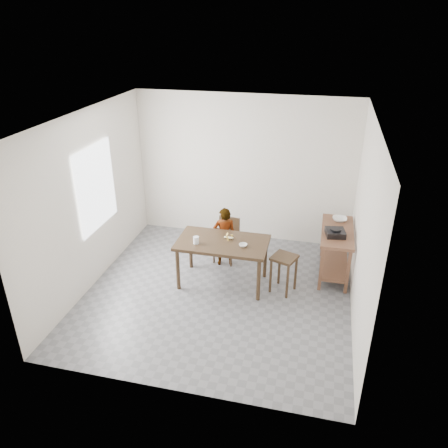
% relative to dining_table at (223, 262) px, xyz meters
% --- Properties ---
extents(floor, '(4.00, 4.00, 0.04)m').
position_rel_dining_table_xyz_m(floor, '(0.00, -0.30, -0.40)').
color(floor, slate).
rests_on(floor, ground).
extents(ceiling, '(4.00, 4.00, 0.04)m').
position_rel_dining_table_xyz_m(ceiling, '(0.00, -0.30, 2.35)').
color(ceiling, white).
rests_on(ceiling, wall_back).
extents(wall_back, '(4.00, 0.04, 2.70)m').
position_rel_dining_table_xyz_m(wall_back, '(0.00, 1.72, 0.98)').
color(wall_back, silver).
rests_on(wall_back, ground).
extents(wall_front, '(4.00, 0.04, 2.70)m').
position_rel_dining_table_xyz_m(wall_front, '(0.00, -2.32, 0.98)').
color(wall_front, silver).
rests_on(wall_front, ground).
extents(wall_left, '(0.04, 4.00, 2.70)m').
position_rel_dining_table_xyz_m(wall_left, '(-2.02, -0.30, 0.98)').
color(wall_left, silver).
rests_on(wall_left, ground).
extents(wall_right, '(0.04, 4.00, 2.70)m').
position_rel_dining_table_xyz_m(wall_right, '(2.02, -0.30, 0.98)').
color(wall_right, silver).
rests_on(wall_right, ground).
extents(window_pane, '(0.02, 1.10, 1.30)m').
position_rel_dining_table_xyz_m(window_pane, '(-1.97, -0.10, 1.12)').
color(window_pane, white).
rests_on(window_pane, wall_left).
extents(dining_table, '(1.40, 0.80, 0.75)m').
position_rel_dining_table_xyz_m(dining_table, '(0.00, 0.00, 0.00)').
color(dining_table, '#3A2919').
rests_on(dining_table, floor).
extents(prep_counter, '(0.50, 1.20, 0.80)m').
position_rel_dining_table_xyz_m(prep_counter, '(1.72, 0.70, 0.03)').
color(prep_counter, brown).
rests_on(prep_counter, floor).
extents(child, '(0.44, 0.36, 1.05)m').
position_rel_dining_table_xyz_m(child, '(-0.10, 0.57, 0.15)').
color(child, white).
rests_on(child, floor).
extents(dining_chair, '(0.42, 0.42, 0.77)m').
position_rel_dining_table_xyz_m(dining_chair, '(-0.11, 0.70, 0.01)').
color(dining_chair, '#3A2919').
rests_on(dining_chair, floor).
extents(stool, '(0.45, 0.45, 0.61)m').
position_rel_dining_table_xyz_m(stool, '(0.96, 0.00, -0.07)').
color(stool, '#3A2919').
rests_on(stool, floor).
extents(glass_tumbler, '(0.11, 0.11, 0.11)m').
position_rel_dining_table_xyz_m(glass_tumbler, '(-0.38, -0.16, 0.43)').
color(glass_tumbler, white).
rests_on(glass_tumbler, dining_table).
extents(small_bowl, '(0.13, 0.13, 0.04)m').
position_rel_dining_table_xyz_m(small_bowl, '(0.34, -0.08, 0.40)').
color(small_bowl, white).
rests_on(small_bowl, dining_table).
extents(banana, '(0.19, 0.15, 0.06)m').
position_rel_dining_table_xyz_m(banana, '(0.08, 0.10, 0.41)').
color(banana, '#DFC151').
rests_on(banana, dining_table).
extents(serving_bowl, '(0.25, 0.25, 0.06)m').
position_rel_dining_table_xyz_m(serving_bowl, '(1.75, 1.06, 0.45)').
color(serving_bowl, white).
rests_on(serving_bowl, prep_counter).
extents(gas_burner, '(0.33, 0.33, 0.10)m').
position_rel_dining_table_xyz_m(gas_burner, '(1.68, 0.50, 0.47)').
color(gas_burner, black).
rests_on(gas_burner, prep_counter).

